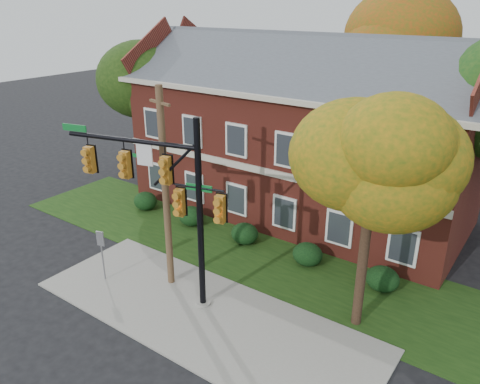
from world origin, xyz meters
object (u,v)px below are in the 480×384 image
Objects in this scene: hedge_center at (245,234)px; utility_pole at (166,191)px; tree_left_rear at (156,79)px; traffic_signal at (166,191)px; tree_near_right at (380,156)px; hedge_far_left at (145,201)px; tree_far_rear at (383,42)px; sign_post at (101,248)px; hedge_right at (307,254)px; hedge_left at (191,216)px; hedge_far_right at (382,279)px; apartment_building at (300,124)px.

hedge_center is 6.08m from utility_pole.
tree_left_rear is 14.07m from traffic_signal.
hedge_far_left is at bearing 168.73° from tree_near_right.
traffic_signal is (-1.04, -18.63, -4.13)m from tree_far_rear.
tree_left_rear reaches higher than sign_post.
utility_pole is at bearing -95.89° from tree_far_rear.
sign_post is at bearing -102.59° from tree_far_rear.
tree_left_rear is at bearing 149.75° from utility_pole.
utility_pole reaches higher than hedge_right.
tree_near_right reaches higher than hedge_center.
hedge_far_left and hedge_left have the same top height.
utility_pole is at bearing -165.98° from tree_near_right.
tree_left_rear reaches higher than tree_near_right.
sign_post is (4.02, -6.27, 1.08)m from hedge_far_left.
hedge_center is 7.00m from hedge_far_right.
sign_post reaches higher than hedge_far_right.
tree_left_rear is 13.05m from utility_pole.
tree_far_rear reaches higher than utility_pole.
tree_left_rear reaches higher than hedge_right.
traffic_signal is 0.90× the size of utility_pole.
utility_pole reaches higher than hedge_center.
hedge_far_left is 1.00× the size of hedge_right.
hedge_center is at bearing 0.00° from hedge_far_left.
tree_left_rear is at bearing 146.41° from hedge_left.
tree_left_rear is at bearing 156.96° from hedge_center.
utility_pole reaches higher than hedge_left.
hedge_center is at bearing 180.00° from hedge_right.
hedge_left is 7.91m from traffic_signal.
hedge_far_right is at bearing -66.63° from tree_far_rear.
hedge_far_left is 7.00m from hedge_center.
hedge_far_left is at bearing 180.00° from hedge_right.
hedge_left is at bearing 180.00° from hedge_far_right.
tree_far_rear is (-5.88, 15.93, 2.17)m from tree_near_right.
hedge_far_right is (7.00, 0.00, 0.00)m from hedge_center.
traffic_signal reaches higher than hedge_left.
tree_far_rear reaches higher than tree_left_rear.
apartment_building reaches higher than utility_pole.
utility_pole reaches higher than sign_post.
tree_far_rear reaches higher than hedge_far_right.
apartment_building is at bearing 56.33° from hedge_left.
hedge_center is at bearing 48.24° from sign_post.
apartment_building is 7.95× the size of sign_post.
apartment_building is 2.12× the size of tree_left_rear.
hedge_center is 0.17× the size of utility_pole.
hedge_center is at bearing -90.00° from apartment_building.
hedge_far_right is 0.16× the size of tree_left_rear.
hedge_far_left is at bearing -143.11° from apartment_building.
hedge_far_right is 0.16× the size of tree_near_right.
hedge_left is 1.00× the size of hedge_right.
hedge_right is at bearing 63.69° from utility_pole.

